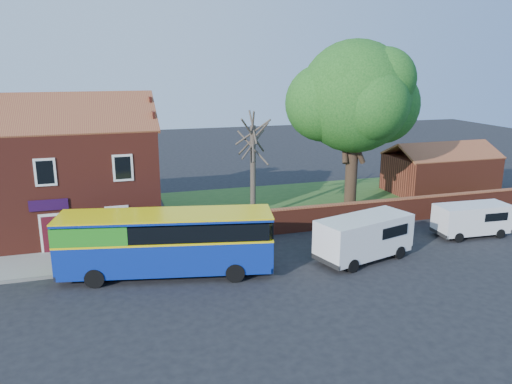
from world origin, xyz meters
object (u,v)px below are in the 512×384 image
object	(u,v)px
van_far	(472,218)
large_tree	(355,100)
van_near	(364,236)
bus	(160,241)

from	to	relation	value
van_far	large_tree	world-z (taller)	large_tree
van_far	large_tree	distance (m)	11.00
van_near	van_far	bearing A→B (deg)	-5.71
van_near	large_tree	world-z (taller)	large_tree
bus	van_near	size ratio (longest dim) A/B	1.86
van_near	bus	bearing A→B (deg)	158.14
bus	van_near	distance (m)	10.68
bus	van_far	bearing A→B (deg)	12.61
bus	van_far	distance (m)	18.75
van_far	large_tree	xyz separation A→B (m)	(-4.23, 7.67, 6.66)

